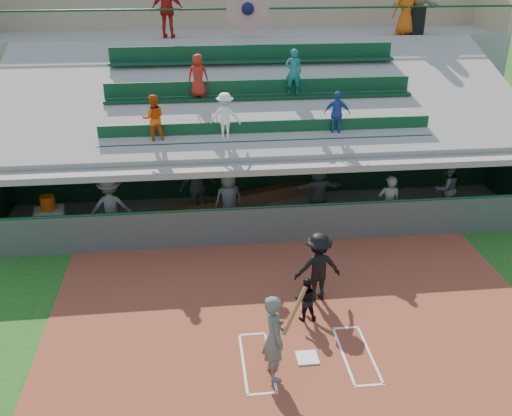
{
  "coord_description": "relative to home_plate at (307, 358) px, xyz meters",
  "views": [
    {
      "loc": [
        -2.05,
        -9.02,
        7.6
      ],
      "look_at": [
        -0.65,
        3.5,
        1.8
      ],
      "focal_mm": 40.0,
      "sensor_mm": 36.0,
      "label": 1
    }
  ],
  "objects": [
    {
      "name": "ground",
      "position": [
        0.0,
        0.0,
        -0.04
      ],
      "size": [
        100.0,
        100.0,
        0.0
      ],
      "primitive_type": "plane",
      "color": "#1C5016",
      "rests_on": "ground"
    },
    {
      "name": "dirt_slab",
      "position": [
        0.0,
        0.5,
        -0.03
      ],
      "size": [
        11.0,
        9.0,
        0.02
      ],
      "primitive_type": "cube",
      "color": "brown",
      "rests_on": "ground"
    },
    {
      "name": "home_plate",
      "position": [
        0.0,
        0.0,
        0.0
      ],
      "size": [
        0.43,
        0.43,
        0.03
      ],
      "primitive_type": "cube",
      "color": "white",
      "rests_on": "dirt_slab"
    },
    {
      "name": "batters_box_chalk",
      "position": [
        0.0,
        0.0,
        -0.01
      ],
      "size": [
        2.65,
        1.85,
        0.01
      ],
      "color": "silver",
      "rests_on": "dirt_slab"
    },
    {
      "name": "dugout_floor",
      "position": [
        0.0,
        6.75,
        -0.02
      ],
      "size": [
        16.0,
        3.5,
        0.04
      ],
      "primitive_type": "cube",
      "color": "gray",
      "rests_on": "ground"
    },
    {
      "name": "concourse_slab",
      "position": [
        0.0,
        13.5,
        2.26
      ],
      "size": [
        20.0,
        3.0,
        4.6
      ],
      "primitive_type": "cube",
      "color": "gray",
      "rests_on": "ground"
    },
    {
      "name": "grandstand",
      "position": [
        -0.01,
        10.51,
        2.23
      ],
      "size": [
        20.4,
        10.4,
        7.8
      ],
      "color": "#4E534E",
      "rests_on": "ground"
    },
    {
      "name": "batter_at_plate",
      "position": [
        -0.75,
        -0.41,
        0.89
      ],
      "size": [
        0.89,
        0.78,
        1.95
      ],
      "color": "#50524E",
      "rests_on": "dirt_slab"
    },
    {
      "name": "catcher",
      "position": [
        0.21,
        1.33,
        0.51
      ],
      "size": [
        0.52,
        0.41,
        1.04
      ],
      "primitive_type": "imported",
      "rotation": [
        0.0,
        0.0,
        3.12
      ],
      "color": "black",
      "rests_on": "dirt_slab"
    },
    {
      "name": "home_umpire",
      "position": [
        0.64,
        2.13,
        0.83
      ],
      "size": [
        1.13,
        0.7,
        1.69
      ],
      "primitive_type": "imported",
      "rotation": [
        0.0,
        0.0,
        3.21
      ],
      "color": "black",
      "rests_on": "dirt_slab"
    },
    {
      "name": "dugout_bench",
      "position": [
        0.3,
        7.91,
        0.2
      ],
      "size": [
        12.52,
        5.33,
        0.4
      ],
      "primitive_type": "cube",
      "rotation": [
        0.0,
        0.0,
        0.38
      ],
      "color": "#955D36",
      "rests_on": "dugout_floor"
    },
    {
      "name": "white_table",
      "position": [
        -6.3,
        6.31,
        0.36
      ],
      "size": [
        0.9,
        0.72,
        0.72
      ],
      "primitive_type": "cube",
      "rotation": [
        0.0,
        0.0,
        0.14
      ],
      "color": "silver",
      "rests_on": "dugout_floor"
    },
    {
      "name": "water_cooler",
      "position": [
        -6.3,
        6.3,
        0.93
      ],
      "size": [
        0.42,
        0.42,
        0.42
      ],
      "primitive_type": "cylinder",
      "color": "#DF5E0D",
      "rests_on": "white_table"
    },
    {
      "name": "dugout_player_a",
      "position": [
        -4.49,
        5.86,
        0.92
      ],
      "size": [
        1.19,
        0.7,
        1.83
      ],
      "primitive_type": "imported",
      "rotation": [
        0.0,
        0.0,
        3.16
      ],
      "color": "#61635E",
      "rests_on": "dugout_floor"
    },
    {
      "name": "dugout_player_b",
      "position": [
        -2.05,
        6.95,
        0.98
      ],
      "size": [
        1.23,
        0.89,
        1.94
      ],
      "primitive_type": "imported",
      "rotation": [
        0.0,
        0.0,
        3.55
      ],
      "color": "#555853",
      "rests_on": "dugout_floor"
    },
    {
      "name": "dugout_player_c",
      "position": [
        -1.17,
        6.1,
        0.87
      ],
      "size": [
        0.97,
        0.78,
        1.74
      ],
      "primitive_type": "imported",
      "rotation": [
        0.0,
        0.0,
        3.44
      ],
      "color": "#5D5F5A",
      "rests_on": "dugout_floor"
    },
    {
      "name": "dugout_player_d",
      "position": [
        1.57,
        6.5,
        0.86
      ],
      "size": [
        1.61,
        0.6,
        1.71
      ],
      "primitive_type": "imported",
      "rotation": [
        0.0,
        0.0,
        3.2
      ],
      "color": "#535550",
      "rests_on": "dugout_floor"
    },
    {
      "name": "dugout_player_e",
      "position": [
        3.36,
        5.29,
        0.87
      ],
      "size": [
        0.68,
        0.5,
        1.73
      ],
      "primitive_type": "imported",
      "rotation": [
        0.0,
        0.0,
        3.0
      ],
      "color": "#555853",
      "rests_on": "dugout_floor"
    },
    {
      "name": "dugout_player_f",
      "position": [
        5.44,
        6.18,
        0.88
      ],
      "size": [
        1.0,
        0.87,
        1.75
      ],
      "primitive_type": "imported",
      "rotation": [
        0.0,
        0.0,
        3.43
      ],
      "color": "#555752",
      "rests_on": "dugout_floor"
    },
    {
      "name": "trash_bin",
      "position": [
        6.28,
        12.23,
        5.06
      ],
      "size": [
        0.66,
        0.66,
        0.99
      ],
      "primitive_type": "cylinder",
      "color": "black",
      "rests_on": "concourse_slab"
    },
    {
      "name": "concourse_staff_a",
      "position": [
        -2.81,
        12.31,
        5.53
      ],
      "size": [
        1.19,
        0.65,
        1.93
      ],
      "primitive_type": "imported",
      "rotation": [
        0.0,
        0.0,
        2.98
      ],
      "color": "red",
      "rests_on": "concourse_slab"
    },
    {
      "name": "concourse_staff_b",
      "position": [
        5.84,
        12.17,
        5.51
      ],
      "size": [
        0.94,
        0.62,
        1.89
      ],
      "primitive_type": "imported",
      "rotation": [
        0.0,
        0.0,
        3.16
      ],
      "color": "#C74B0B",
      "rests_on": "concourse_slab"
    },
    {
      "name": "concourse_staff_c",
      "position": [
        6.33,
        12.44,
        5.5
      ],
      "size": [
        1.81,
        0.91,
        1.86
      ],
      "primitive_type": "imported",
      "rotation": [
        0.0,
        0.0,
        2.93
      ],
      "color": "tan",
      "rests_on": "concourse_slab"
    }
  ]
}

